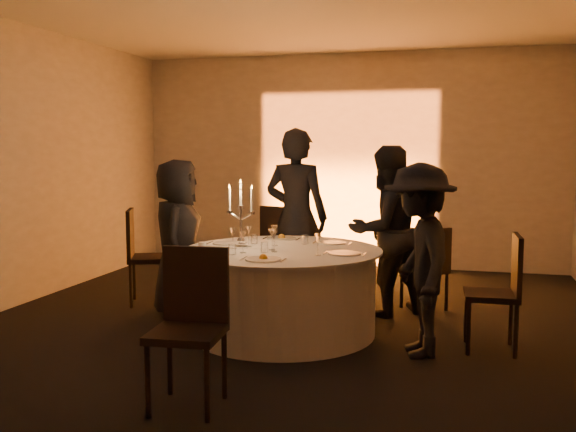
% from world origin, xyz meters
% --- Properties ---
extents(floor, '(7.00, 7.00, 0.00)m').
position_xyz_m(floor, '(0.00, 0.00, 0.00)').
color(floor, black).
rests_on(floor, ground).
extents(wall_back, '(7.00, 0.00, 7.00)m').
position_xyz_m(wall_back, '(0.00, 3.50, 1.50)').
color(wall_back, '#AEA8A2').
rests_on(wall_back, floor).
extents(wall_front, '(7.00, 0.00, 7.00)m').
position_xyz_m(wall_front, '(0.00, -3.50, 1.50)').
color(wall_front, '#AEA8A2').
rests_on(wall_front, floor).
extents(uplighter_fixture, '(0.25, 0.12, 0.10)m').
position_xyz_m(uplighter_fixture, '(0.00, 3.20, 0.05)').
color(uplighter_fixture, black).
rests_on(uplighter_fixture, floor).
extents(banquet_table, '(1.80, 1.80, 0.77)m').
position_xyz_m(banquet_table, '(0.00, 0.00, 0.38)').
color(banquet_table, black).
rests_on(banquet_table, floor).
extents(chair_left, '(0.59, 0.59, 1.03)m').
position_xyz_m(chair_left, '(-1.75, 0.67, 0.58)').
color(chair_left, black).
rests_on(chair_left, floor).
extents(chair_back_left, '(0.55, 0.55, 1.04)m').
position_xyz_m(chair_back_left, '(-0.34, 1.29, 0.59)').
color(chair_back_left, black).
rests_on(chair_back_left, floor).
extents(chair_back_right, '(0.54, 0.54, 0.87)m').
position_xyz_m(chair_back_right, '(1.26, 1.14, 0.48)').
color(chair_back_right, black).
rests_on(chair_back_right, floor).
extents(chair_right, '(0.44, 0.44, 0.97)m').
position_xyz_m(chair_right, '(1.89, -0.06, 0.55)').
color(chair_right, black).
rests_on(chair_right, floor).
extents(chair_front, '(0.48, 0.48, 1.03)m').
position_xyz_m(chair_front, '(-0.15, -1.72, 0.58)').
color(chair_front, black).
rests_on(chair_front, floor).
extents(guest_left, '(0.69, 0.87, 1.57)m').
position_xyz_m(guest_left, '(-1.18, 0.33, 0.78)').
color(guest_left, black).
rests_on(guest_left, floor).
extents(guest_back_left, '(0.74, 0.54, 1.89)m').
position_xyz_m(guest_back_left, '(-0.14, 1.07, 0.94)').
color(guest_back_left, black).
rests_on(guest_back_left, floor).
extents(guest_back_right, '(1.05, 1.04, 1.70)m').
position_xyz_m(guest_back_right, '(0.83, 0.88, 0.85)').
color(guest_back_right, black).
rests_on(guest_back_right, floor).
extents(guest_right, '(0.81, 1.12, 1.56)m').
position_xyz_m(guest_right, '(1.23, -0.32, 0.78)').
color(guest_right, black).
rests_on(guest_right, floor).
extents(plate_left, '(0.36, 0.26, 0.01)m').
position_xyz_m(plate_left, '(-0.59, 0.16, 0.78)').
color(plate_left, silver).
rests_on(plate_left, banquet_table).
extents(plate_back_left, '(0.35, 0.29, 0.08)m').
position_xyz_m(plate_back_left, '(-0.17, 0.61, 0.79)').
color(plate_back_left, silver).
rests_on(plate_back_left, banquet_table).
extents(plate_back_right, '(0.35, 0.25, 0.01)m').
position_xyz_m(plate_back_right, '(0.37, 0.45, 0.78)').
color(plate_back_right, silver).
rests_on(plate_back_right, banquet_table).
extents(plate_right, '(0.36, 0.29, 0.01)m').
position_xyz_m(plate_right, '(0.59, -0.13, 0.78)').
color(plate_right, silver).
rests_on(plate_right, banquet_table).
extents(plate_front, '(0.36, 0.30, 0.08)m').
position_xyz_m(plate_front, '(0.00, -0.59, 0.79)').
color(plate_front, silver).
rests_on(plate_front, banquet_table).
extents(coffee_cup, '(0.11, 0.11, 0.07)m').
position_xyz_m(coffee_cup, '(-0.70, -0.18, 0.80)').
color(coffee_cup, silver).
rests_on(coffee_cup, banquet_table).
extents(candelabra, '(0.27, 0.13, 0.63)m').
position_xyz_m(candelabra, '(-0.38, -0.04, 0.99)').
color(candelabra, silver).
rests_on(candelabra, banquet_table).
extents(wine_glass_a, '(0.07, 0.07, 0.19)m').
position_xyz_m(wine_glass_a, '(-0.03, -0.17, 0.91)').
color(wine_glass_a, white).
rests_on(wine_glass_a, banquet_table).
extents(wine_glass_b, '(0.07, 0.07, 0.19)m').
position_xyz_m(wine_glass_b, '(-0.44, -0.09, 0.91)').
color(wine_glass_b, white).
rests_on(wine_glass_b, banquet_table).
extents(wine_glass_c, '(0.07, 0.07, 0.19)m').
position_xyz_m(wine_glass_c, '(-0.28, -0.29, 0.91)').
color(wine_glass_c, white).
rests_on(wine_glass_c, banquet_table).
extents(wine_glass_d, '(0.07, 0.07, 0.19)m').
position_xyz_m(wine_glass_d, '(-0.07, -0.08, 0.91)').
color(wine_glass_d, white).
rests_on(wine_glass_d, banquet_table).
extents(wine_glass_e, '(0.07, 0.07, 0.19)m').
position_xyz_m(wine_glass_e, '(-0.12, 0.17, 0.91)').
color(wine_glass_e, white).
rests_on(wine_glass_e, banquet_table).
extents(wine_glass_f, '(0.07, 0.07, 0.19)m').
position_xyz_m(wine_glass_f, '(0.38, -0.26, 0.91)').
color(wine_glass_f, white).
rests_on(wine_glass_f, banquet_table).
extents(wine_glass_g, '(0.07, 0.07, 0.19)m').
position_xyz_m(wine_glass_g, '(-0.34, 0.07, 0.91)').
color(wine_glass_g, white).
rests_on(wine_glass_g, banquet_table).
extents(tumbler_a, '(0.07, 0.07, 0.09)m').
position_xyz_m(tumbler_a, '(0.13, 0.34, 0.82)').
color(tumbler_a, white).
rests_on(tumbler_a, banquet_table).
extents(tumbler_b, '(0.07, 0.07, 0.09)m').
position_xyz_m(tumbler_b, '(-0.10, -0.23, 0.82)').
color(tumbler_b, white).
rests_on(tumbler_b, banquet_table).
extents(tumbler_c, '(0.07, 0.07, 0.09)m').
position_xyz_m(tumbler_c, '(-0.34, -0.39, 0.82)').
color(tumbler_c, white).
rests_on(tumbler_c, banquet_table).
extents(tumbler_d, '(0.07, 0.07, 0.09)m').
position_xyz_m(tumbler_d, '(-0.35, 0.25, 0.82)').
color(tumbler_d, white).
rests_on(tumbler_d, banquet_table).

